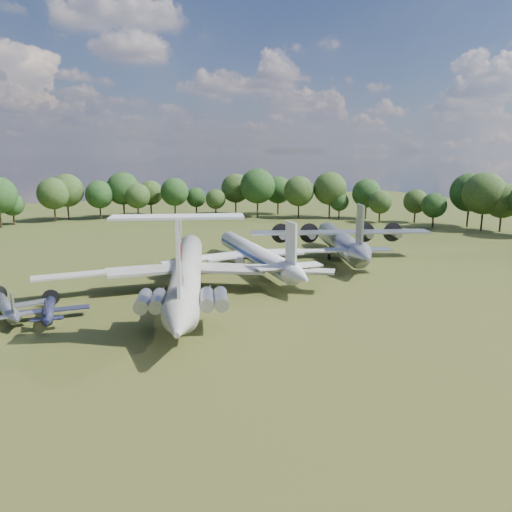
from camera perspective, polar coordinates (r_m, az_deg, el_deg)
name	(u,v)px	position (r m, az deg, el deg)	size (l,w,h in m)	color
ground	(195,288)	(77.53, -7.04, -3.67)	(300.00, 300.00, 0.00)	#2B4416
il62_airliner	(187,277)	(73.34, -7.87, -2.35)	(43.52, 56.57, 5.55)	silver
tu104_jet	(255,257)	(88.37, -0.09, -0.15)	(33.61, 44.81, 4.48)	silver
an12_transport	(341,245)	(99.18, 9.67, 1.22)	(35.41, 39.57, 5.21)	#9A9CA2
small_prop_west	(49,313)	(67.61, -22.58, -5.99)	(9.61, 13.11, 1.92)	black
small_prop_northwest	(6,310)	(70.31, -26.64, -5.54)	(11.34, 15.46, 2.27)	#9FA1A7
person_on_il62	(182,279)	(57.39, -8.51, -2.58)	(0.65, 0.43, 1.80)	olive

